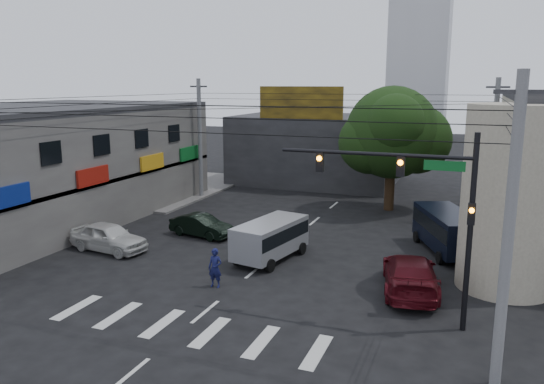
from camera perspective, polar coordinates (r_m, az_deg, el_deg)
The scene contains 17 objects.
ground at distance 24.00m, azimuth -3.75°, elevation -9.98°, with size 160.00×160.00×0.00m, color black.
sidewalk_far_left at distance 47.87m, azimuth -14.35°, elevation 0.70°, with size 16.00×16.00×0.15m, color #514F4C.
building_left at distance 38.34m, azimuth -24.99°, elevation 2.53°, with size 14.00×24.00×7.00m, color #4A4745.
corner_column at distance 24.75m, azimuth 24.23°, elevation -0.67°, with size 4.00×4.00×8.00m, color gray.
building_far at distance 48.49m, azimuth 4.84°, elevation 4.66°, with size 14.00×10.00×6.00m, color #232326.
billboard at distance 43.49m, azimuth 3.10°, elevation 9.58°, with size 7.00×0.30×2.60m, color olive.
street_tree at distance 37.77m, azimuth 12.78°, elevation 6.23°, with size 6.40×6.40×8.70m.
traffic_gantry at distance 19.70m, azimuth 15.89°, elevation -0.53°, with size 7.10×0.35×7.20m.
utility_pole_near_right at distance 16.31m, azimuth 24.06°, elevation -4.42°, with size 0.32×0.32×9.20m, color #59595B.
utility_pole_far_left at distance 41.57m, azimuth -7.76°, elevation 5.66°, with size 0.32×0.32×9.20m, color #59595B.
utility_pole_far_right at distance 36.48m, azimuth 22.64°, elevation 4.06°, with size 0.32×0.32×9.20m, color #59595B.
dark_sedan at distance 31.39m, azimuth -7.61°, elevation -3.60°, with size 4.10×2.07×1.29m, color black.
white_compact at distance 29.76m, azimuth -17.18°, elevation -4.64°, with size 4.67×2.36×1.53m, color beige.
maroon_sedan at distance 23.82m, azimuth 14.62°, elevation -8.48°, with size 3.16×5.77×1.59m, color #490A11.
silver_minivan at distance 26.99m, azimuth -0.18°, elevation -5.25°, with size 2.76×4.90×1.99m, color gray, non-canonical shape.
navy_van at distance 29.59m, azimuth 18.37°, elevation -4.15°, with size 4.07×5.84×2.18m, color black, non-canonical shape.
traffic_officer at distance 23.61m, azimuth -6.13°, elevation -8.12°, with size 0.65×0.43×1.75m, color #12143F.
Camera 1 is at (9.46, -20.22, 8.81)m, focal length 35.00 mm.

